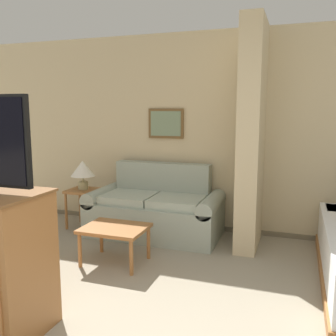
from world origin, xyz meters
The scene contains 6 objects.
wall_back centered at (0.00, 3.66, 1.29)m, with size 7.65×0.16×2.60m.
wall_partition_pillar centered at (0.23, 3.19, 1.30)m, with size 0.24×0.82×2.60m.
couch centered at (-0.96, 3.18, 0.32)m, with size 1.69×0.84×0.90m.
coffee_table centered at (-1.03, 2.17, 0.35)m, with size 0.66×0.52×0.39m.
side_table centered at (-2.00, 3.14, 0.43)m, with size 0.40×0.40×0.53m.
table_lamp centered at (-2.00, 3.14, 0.80)m, with size 0.33×0.33×0.40m.
Camera 1 is at (0.74, -1.20, 1.61)m, focal length 40.00 mm.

